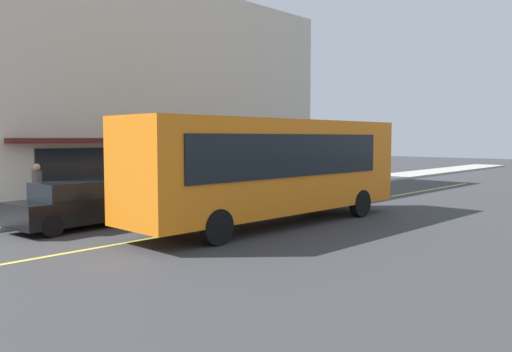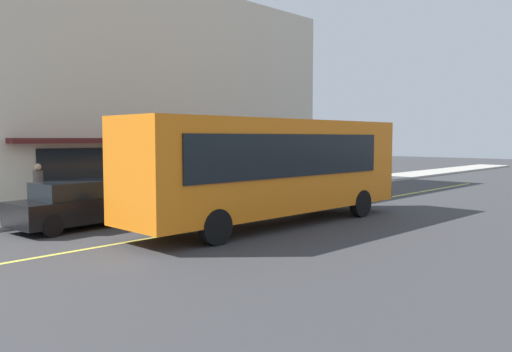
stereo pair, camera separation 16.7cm
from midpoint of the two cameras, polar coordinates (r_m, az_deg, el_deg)
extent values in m
plane|color=#38383A|center=(19.74, 4.07, -4.24)|extent=(120.00, 120.00, 0.00)
cube|color=#B2ADA3|center=(23.69, -6.72, -2.65)|extent=(80.00, 2.92, 0.15)
cube|color=#D8D14C|center=(19.74, 4.07, -4.22)|extent=(36.00, 0.16, 0.01)
cube|color=beige|center=(28.81, -15.16, 8.47)|extent=(21.86, 9.91, 10.20)
cube|color=#4C1919|center=(24.46, -8.58, 3.95)|extent=(15.30, 0.70, 0.20)
cube|color=black|center=(24.68, -8.86, 0.92)|extent=(13.12, 0.08, 2.00)
cube|color=orange|center=(17.14, 2.19, 1.20)|extent=(11.07, 2.83, 3.00)
cube|color=black|center=(21.46, 12.08, 2.69)|extent=(0.18, 2.10, 1.80)
cube|color=black|center=(17.79, -1.49, 2.48)|extent=(8.80, 0.33, 1.32)
cube|color=black|center=(16.06, 4.81, 2.27)|extent=(8.80, 0.33, 1.32)
cube|color=#0CF259|center=(21.51, 12.21, 5.06)|extent=(0.14, 1.90, 0.36)
cube|color=#2D2D33|center=(21.64, 12.15, -1.57)|extent=(0.23, 2.40, 0.40)
cylinder|color=black|center=(20.67, 6.46, -2.47)|extent=(1.01, 0.33, 1.00)
cylinder|color=black|center=(19.37, 11.73, -2.99)|extent=(1.01, 0.33, 1.00)
cylinder|color=black|center=(15.80, -9.59, -4.59)|extent=(1.01, 0.33, 1.00)
cylinder|color=black|center=(14.05, -4.17, -5.64)|extent=(1.01, 0.33, 1.00)
cylinder|color=#2D2D33|center=(30.32, 9.23, 2.00)|extent=(0.12, 0.12, 3.20)
cube|color=black|center=(30.41, 8.94, 4.18)|extent=(0.30, 0.30, 0.90)
sphere|color=red|center=(30.51, 8.68, 4.69)|extent=(0.18, 0.18, 0.18)
sphere|color=orange|center=(30.51, 8.68, 4.18)|extent=(0.18, 0.18, 0.18)
sphere|color=green|center=(30.51, 8.67, 3.68)|extent=(0.18, 0.18, 0.18)
cube|color=black|center=(17.65, -18.64, -3.51)|extent=(4.40, 2.04, 0.75)
cube|color=black|center=(17.50, -19.11, -1.45)|extent=(2.49, 1.65, 0.55)
cylinder|color=black|center=(19.13, -16.30, -3.70)|extent=(0.65, 0.26, 0.64)
cylinder|color=black|center=(17.81, -13.33, -4.23)|extent=(0.65, 0.26, 0.64)
cylinder|color=black|center=(17.72, -23.94, -4.52)|extent=(0.65, 0.26, 0.64)
cylinder|color=black|center=(16.28, -21.36, -5.20)|extent=(0.65, 0.26, 0.64)
cylinder|color=black|center=(27.92, 3.66, -0.66)|extent=(0.18, 0.18, 0.75)
cylinder|color=#26723F|center=(27.87, 3.67, 0.71)|extent=(0.34, 0.34, 0.59)
sphere|color=tan|center=(27.85, 3.67, 1.53)|extent=(0.21, 0.21, 0.21)
cylinder|color=black|center=(19.73, -22.67, -2.81)|extent=(0.18, 0.18, 0.90)
cylinder|color=#594C47|center=(19.65, -22.74, -0.48)|extent=(0.34, 0.34, 0.71)
sphere|color=tan|center=(19.62, -22.78, 0.92)|extent=(0.25, 0.25, 0.25)
camera|label=1|loc=(0.08, -89.73, 0.02)|focal=36.17mm
camera|label=2|loc=(0.08, 90.27, -0.02)|focal=36.17mm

